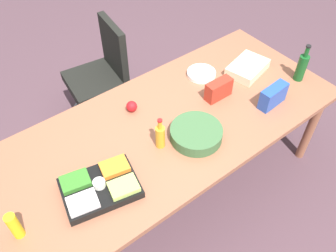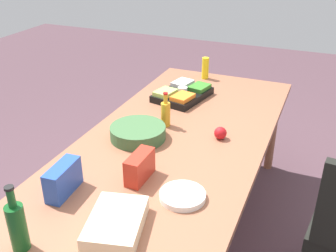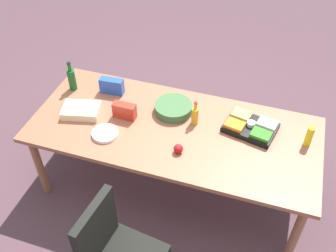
# 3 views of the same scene
# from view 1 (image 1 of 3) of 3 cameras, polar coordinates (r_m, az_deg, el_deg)

# --- Properties ---
(ground_plane) EXTENTS (10.00, 10.00, 0.00)m
(ground_plane) POSITION_cam_1_polar(r_m,az_deg,el_deg) (2.97, -0.01, -9.84)
(ground_plane) COLOR #4E363E
(conference_table) EXTENTS (2.45, 1.07, 0.76)m
(conference_table) POSITION_cam_1_polar(r_m,az_deg,el_deg) (2.42, -0.01, -0.72)
(conference_table) COLOR #92573E
(conference_table) RESTS_ON ground
(office_chair) EXTENTS (0.56, 0.56, 0.94)m
(office_chair) POSITION_cam_1_polar(r_m,az_deg,el_deg) (3.36, -10.60, 6.63)
(office_chair) COLOR gray
(office_chair) RESTS_ON ground
(veggie_tray) EXTENTS (0.47, 0.38, 0.09)m
(veggie_tray) POSITION_cam_1_polar(r_m,az_deg,el_deg) (2.05, -10.85, -9.57)
(veggie_tray) COLOR black
(veggie_tray) RESTS_ON conference_table
(chip_bag_red) EXTENTS (0.20, 0.08, 0.14)m
(chip_bag_red) POSITION_cam_1_polar(r_m,az_deg,el_deg) (2.54, 8.12, 5.83)
(chip_bag_red) COLOR #B52C1D
(chip_bag_red) RESTS_ON conference_table
(paper_plate_stack) EXTENTS (0.27, 0.27, 0.03)m
(paper_plate_stack) POSITION_cam_1_polar(r_m,az_deg,el_deg) (2.76, 5.38, 8.38)
(paper_plate_stack) COLOR white
(paper_plate_stack) RESTS_ON conference_table
(dressing_bottle) EXTENTS (0.08, 0.08, 0.23)m
(dressing_bottle) POSITION_cam_1_polar(r_m,az_deg,el_deg) (2.18, -1.26, -1.61)
(dressing_bottle) COLOR gold
(dressing_bottle) RESTS_ON conference_table
(chip_bag_blue) EXTENTS (0.23, 0.10, 0.15)m
(chip_bag_blue) POSITION_cam_1_polar(r_m,az_deg,el_deg) (2.56, 16.51, 4.64)
(chip_bag_blue) COLOR #2349AB
(chip_bag_blue) RESTS_ON conference_table
(apple_red) EXTENTS (0.09, 0.09, 0.08)m
(apple_red) POSITION_cam_1_polar(r_m,az_deg,el_deg) (2.45, -5.84, 3.14)
(apple_red) COLOR red
(apple_red) RESTS_ON conference_table
(sheet_cake) EXTENTS (0.36, 0.29, 0.07)m
(sheet_cake) POSITION_cam_1_polar(r_m,az_deg,el_deg) (2.83, 12.64, 9.11)
(sheet_cake) COLOR beige
(sheet_cake) RESTS_ON conference_table
(mustard_bottle) EXTENTS (0.07, 0.07, 0.18)m
(mustard_bottle) POSITION_cam_1_polar(r_m,az_deg,el_deg) (1.99, -23.39, -14.51)
(mustard_bottle) COLOR yellow
(mustard_bottle) RESTS_ON conference_table
(salad_bowl) EXTENTS (0.41, 0.41, 0.08)m
(salad_bowl) POSITION_cam_1_polar(r_m,az_deg,el_deg) (2.27, 4.54, -1.22)
(salad_bowl) COLOR #3A6037
(salad_bowl) RESTS_ON conference_table
(wine_bottle) EXTENTS (0.08, 0.08, 0.30)m
(wine_bottle) POSITION_cam_1_polar(r_m,az_deg,el_deg) (2.82, 20.67, 8.90)
(wine_bottle) COLOR #144E1F
(wine_bottle) RESTS_ON conference_table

